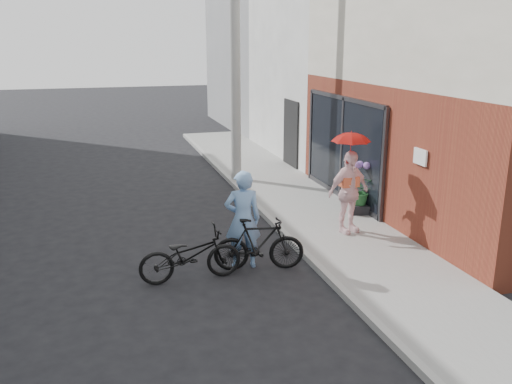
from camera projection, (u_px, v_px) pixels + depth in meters
name	position (u px, v px, depth m)	size (l,w,h in m)	color
ground	(262.00, 270.00, 9.58)	(80.00, 80.00, 0.00)	black
sidewalk	(326.00, 221.00, 11.98)	(2.20, 24.00, 0.12)	gray
curb	(276.00, 226.00, 11.66)	(0.12, 24.00, 0.12)	#9E9E99
plaster_building	(382.00, 52.00, 18.91)	(8.00, 6.00, 7.00)	white
east_building_far	(307.00, 49.00, 25.36)	(8.00, 8.00, 7.00)	gray
utility_pole	(235.00, 56.00, 14.46)	(0.28, 0.28, 7.00)	#9E9E99
officer	(243.00, 219.00, 9.52)	(0.65, 0.42, 1.78)	#77A1D3
bike_left	(190.00, 255.00, 9.08)	(0.60, 1.73, 0.91)	black
bike_right	(259.00, 244.00, 9.48)	(0.45, 1.59, 0.96)	black
kimono_woman	(348.00, 192.00, 10.93)	(0.99, 0.41, 1.70)	#F7CFD2
parasol	(351.00, 135.00, 10.61)	(0.74, 0.74, 0.65)	red
planter	(360.00, 209.00, 12.33)	(0.39, 0.39, 0.21)	black
potted_plant	(361.00, 191.00, 12.21)	(0.58, 0.51, 0.65)	#245B2C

